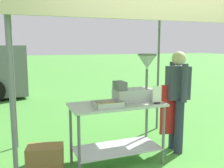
{
  "coord_description": "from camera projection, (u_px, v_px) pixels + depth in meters",
  "views": [
    {
      "loc": [
        -1.48,
        -2.03,
        1.71
      ],
      "look_at": [
        -0.17,
        1.38,
        1.14
      ],
      "focal_mm": 40.54,
      "sensor_mm": 36.0,
      "label": 1
    }
  ],
  "objects": [
    {
      "name": "ground_plane",
      "position": [
        66.0,
        98.0,
        8.2
      ],
      "size": [
        70.0,
        70.0,
        0.0
      ],
      "primitive_type": "plane",
      "color": "#478E38"
    },
    {
      "name": "stall_canopy",
      "position": [
        115.0,
        12.0,
        3.45
      ],
      "size": [
        2.9,
        2.2,
        2.23
      ],
      "color": "slate",
      "rests_on": "ground"
    },
    {
      "name": "donut_cart",
      "position": [
        117.0,
        121.0,
        3.59
      ],
      "size": [
        1.33,
        0.6,
        0.9
      ],
      "color": "#B7B7BC",
      "rests_on": "ground"
    },
    {
      "name": "donut_tray",
      "position": [
        108.0,
        105.0,
        3.36
      ],
      "size": [
        0.39,
        0.27,
        0.07
      ],
      "color": "#B7B7BC",
      "rests_on": "donut_cart"
    },
    {
      "name": "donut_fryer",
      "position": [
        137.0,
        83.0,
        3.68
      ],
      "size": [
        0.64,
        0.28,
        0.68
      ],
      "color": "#B7B7BC",
      "rests_on": "donut_cart"
    },
    {
      "name": "menu_sign",
      "position": [
        157.0,
        96.0,
        3.54
      ],
      "size": [
        0.13,
        0.05,
        0.25
      ],
      "color": "black",
      "rests_on": "donut_cart"
    },
    {
      "name": "vendor",
      "position": [
        177.0,
        96.0,
        4.0
      ],
      "size": [
        0.46,
        0.54,
        1.61
      ],
      "color": "#2D3347",
      "rests_on": "ground"
    },
    {
      "name": "supply_crate",
      "position": [
        45.0,
        156.0,
        3.56
      ],
      "size": [
        0.55,
        0.41,
        0.31
      ],
      "color": "olive",
      "rests_on": "ground"
    }
  ]
}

